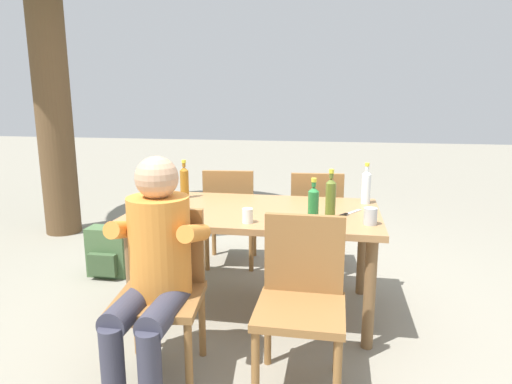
{
  "coord_description": "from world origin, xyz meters",
  "views": [
    {
      "loc": [
        0.51,
        -2.9,
        1.47
      ],
      "look_at": [
        0.0,
        0.0,
        0.84
      ],
      "focal_mm": 31.62,
      "sensor_mm": 36.0,
      "label": 1
    }
  ],
  "objects_px": {
    "bottle_green": "(313,205)",
    "cup_terracotta": "(166,202)",
    "chair_far_left": "(230,212)",
    "person_in_white_shirt": "(154,261)",
    "bottle_clear": "(366,186)",
    "cup_white": "(248,216)",
    "backpack_by_near_side": "(108,253)",
    "dining_table": "(256,221)",
    "chair_far_right": "(316,216)",
    "chair_near_left": "(162,283)",
    "bottle_amber": "(184,182)",
    "cup_steel": "(370,216)",
    "bottle_olive": "(331,198)",
    "table_knife": "(349,213)",
    "chair_near_right": "(302,293)"
  },
  "relations": [
    {
      "from": "bottle_green",
      "to": "cup_terracotta",
      "type": "bearing_deg",
      "value": 167.74
    },
    {
      "from": "chair_far_left",
      "to": "bottle_green",
      "type": "xyz_separation_m",
      "value": [
        0.76,
        -1.08,
        0.35
      ]
    },
    {
      "from": "person_in_white_shirt",
      "to": "bottle_clear",
      "type": "xyz_separation_m",
      "value": [
        1.11,
        1.18,
        0.19
      ]
    },
    {
      "from": "cup_white",
      "to": "backpack_by_near_side",
      "type": "height_order",
      "value": "cup_white"
    },
    {
      "from": "dining_table",
      "to": "chair_far_right",
      "type": "bearing_deg",
      "value": 63.86
    },
    {
      "from": "chair_near_left",
      "to": "bottle_amber",
      "type": "distance_m",
      "value": 1.1
    },
    {
      "from": "chair_far_left",
      "to": "cup_terracotta",
      "type": "xyz_separation_m",
      "value": [
        -0.24,
        -0.86,
        0.29
      ]
    },
    {
      "from": "chair_far_left",
      "to": "cup_steel",
      "type": "bearing_deg",
      "value": -42.63
    },
    {
      "from": "chair_far_right",
      "to": "cup_terracotta",
      "type": "xyz_separation_m",
      "value": [
        -0.97,
        -0.86,
        0.29
      ]
    },
    {
      "from": "chair_near_left",
      "to": "chair_far_left",
      "type": "height_order",
      "value": "same"
    },
    {
      "from": "dining_table",
      "to": "backpack_by_near_side",
      "type": "bearing_deg",
      "value": 163.83
    },
    {
      "from": "dining_table",
      "to": "backpack_by_near_side",
      "type": "distance_m",
      "value": 1.43
    },
    {
      "from": "chair_far_left",
      "to": "cup_steel",
      "type": "xyz_separation_m",
      "value": [
        1.09,
        -1.01,
        0.28
      ]
    },
    {
      "from": "bottle_clear",
      "to": "bottle_olive",
      "type": "height_order",
      "value": "bottle_olive"
    },
    {
      "from": "chair_far_left",
      "to": "table_knife",
      "type": "distance_m",
      "value": 1.27
    },
    {
      "from": "cup_terracotta",
      "to": "bottle_olive",
      "type": "bearing_deg",
      "value": -2.45
    },
    {
      "from": "chair_near_left",
      "to": "chair_far_left",
      "type": "relative_size",
      "value": 1.0
    },
    {
      "from": "bottle_olive",
      "to": "table_knife",
      "type": "bearing_deg",
      "value": 47.63
    },
    {
      "from": "bottle_amber",
      "to": "bottle_clear",
      "type": "relative_size",
      "value": 0.98
    },
    {
      "from": "cup_white",
      "to": "backpack_by_near_side",
      "type": "xyz_separation_m",
      "value": [
        -1.32,
        0.71,
        -0.57
      ]
    },
    {
      "from": "bottle_clear",
      "to": "cup_white",
      "type": "bearing_deg",
      "value": -138.97
    },
    {
      "from": "bottle_clear",
      "to": "cup_steel",
      "type": "height_order",
      "value": "bottle_clear"
    },
    {
      "from": "chair_far_right",
      "to": "bottle_amber",
      "type": "xyz_separation_m",
      "value": [
        -0.96,
        -0.51,
        0.36
      ]
    },
    {
      "from": "chair_near_left",
      "to": "bottle_olive",
      "type": "xyz_separation_m",
      "value": [
        0.87,
        0.62,
        0.37
      ]
    },
    {
      "from": "bottle_green",
      "to": "bottle_olive",
      "type": "distance_m",
      "value": 0.2
    },
    {
      "from": "cup_terracotta",
      "to": "bottle_green",
      "type": "bearing_deg",
      "value": -12.26
    },
    {
      "from": "chair_near_right",
      "to": "person_in_white_shirt",
      "type": "height_order",
      "value": "person_in_white_shirt"
    },
    {
      "from": "chair_near_right",
      "to": "table_knife",
      "type": "relative_size",
      "value": 4.09
    },
    {
      "from": "chair_far_right",
      "to": "backpack_by_near_side",
      "type": "xyz_separation_m",
      "value": [
        -1.69,
        -0.38,
        -0.29
      ]
    },
    {
      "from": "bottle_green",
      "to": "cup_white",
      "type": "relative_size",
      "value": 3.2
    },
    {
      "from": "person_in_white_shirt",
      "to": "cup_steel",
      "type": "bearing_deg",
      "value": 29.82
    },
    {
      "from": "bottle_green",
      "to": "dining_table",
      "type": "bearing_deg",
      "value": 141.34
    },
    {
      "from": "chair_far_left",
      "to": "bottle_olive",
      "type": "height_order",
      "value": "bottle_olive"
    },
    {
      "from": "cup_white",
      "to": "bottle_clear",
      "type": "bearing_deg",
      "value": 41.03
    },
    {
      "from": "bottle_green",
      "to": "bottle_olive",
      "type": "bearing_deg",
      "value": 59.89
    },
    {
      "from": "dining_table",
      "to": "bottle_amber",
      "type": "distance_m",
      "value": 0.67
    },
    {
      "from": "chair_near_left",
      "to": "cup_white",
      "type": "bearing_deg",
      "value": 48.34
    },
    {
      "from": "dining_table",
      "to": "bottle_amber",
      "type": "bearing_deg",
      "value": 156.41
    },
    {
      "from": "table_knife",
      "to": "cup_white",
      "type": "bearing_deg",
      "value": -152.66
    },
    {
      "from": "person_in_white_shirt",
      "to": "dining_table",
      "type": "bearing_deg",
      "value": 67.1
    },
    {
      "from": "cup_steel",
      "to": "chair_far_right",
      "type": "bearing_deg",
      "value": 109.58
    },
    {
      "from": "chair_near_right",
      "to": "bottle_amber",
      "type": "bearing_deg",
      "value": 133.18
    },
    {
      "from": "chair_far_right",
      "to": "chair_near_right",
      "type": "xyz_separation_m",
      "value": [
        -0.01,
        -1.53,
        0.0
      ]
    },
    {
      "from": "bottle_clear",
      "to": "cup_terracotta",
      "type": "distance_m",
      "value": 1.4
    },
    {
      "from": "chair_near_right",
      "to": "bottle_clear",
      "type": "relative_size",
      "value": 2.98
    },
    {
      "from": "chair_far_left",
      "to": "bottle_clear",
      "type": "distance_m",
      "value": 1.24
    },
    {
      "from": "bottle_olive",
      "to": "cup_steel",
      "type": "height_order",
      "value": "bottle_olive"
    },
    {
      "from": "bottle_amber",
      "to": "table_knife",
      "type": "height_order",
      "value": "bottle_amber"
    },
    {
      "from": "chair_far_right",
      "to": "chair_far_left",
      "type": "relative_size",
      "value": 1.0
    },
    {
      "from": "backpack_by_near_side",
      "to": "chair_near_right",
      "type": "bearing_deg",
      "value": -34.24
    }
  ]
}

